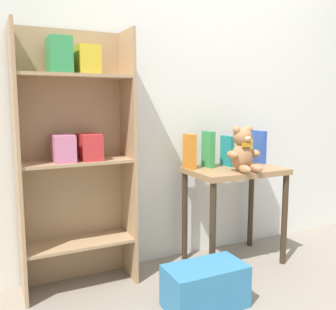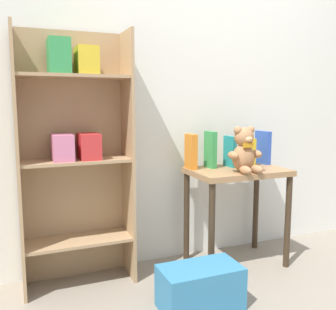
{
  "view_description": "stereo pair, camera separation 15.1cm",
  "coord_description": "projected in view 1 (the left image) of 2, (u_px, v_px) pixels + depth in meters",
  "views": [
    {
      "loc": [
        -1.3,
        -0.98,
        1.09
      ],
      "look_at": [
        -0.29,
        1.1,
        0.77
      ],
      "focal_mm": 40.0,
      "sensor_mm": 36.0,
      "label": 1
    },
    {
      "loc": [
        -1.16,
        -1.04,
        1.09
      ],
      "look_at": [
        -0.29,
        1.1,
        0.77
      ],
      "focal_mm": 40.0,
      "sensor_mm": 36.0,
      "label": 2
    }
  ],
  "objects": [
    {
      "name": "wall_back",
      "position": [
        190.0,
        80.0,
        2.61
      ],
      "size": [
        4.8,
        0.06,
        2.5
      ],
      "color": "silver",
      "rests_on": "ground_plane"
    },
    {
      "name": "bookshelf_side",
      "position": [
        74.0,
        145.0,
        2.17
      ],
      "size": [
        0.65,
        0.27,
        1.51
      ],
      "color": "tan",
      "rests_on": "ground_plane"
    },
    {
      "name": "display_table",
      "position": [
        235.0,
        185.0,
        2.53
      ],
      "size": [
        0.63,
        0.42,
        0.66
      ],
      "color": "#9E754C",
      "rests_on": "ground_plane"
    },
    {
      "name": "teddy_bear",
      "position": [
        243.0,
        151.0,
        2.39
      ],
      "size": [
        0.22,
        0.2,
        0.29
      ],
      "color": "#A8754C",
      "rests_on": "display_table"
    },
    {
      "name": "book_standing_orange",
      "position": [
        189.0,
        151.0,
        2.48
      ],
      "size": [
        0.05,
        0.11,
        0.23
      ],
      "primitive_type": "cube",
      "rotation": [
        0.0,
        0.0,
        0.05
      ],
      "color": "orange",
      "rests_on": "display_table"
    },
    {
      "name": "book_standing_green",
      "position": [
        208.0,
        149.0,
        2.54
      ],
      "size": [
        0.04,
        0.12,
        0.25
      ],
      "primitive_type": "cube",
      "rotation": [
        0.0,
        0.0,
        0.01
      ],
      "color": "#33934C",
      "rests_on": "display_table"
    },
    {
      "name": "book_standing_teal",
      "position": [
        227.0,
        151.0,
        2.58
      ],
      "size": [
        0.03,
        0.12,
        0.21
      ],
      "primitive_type": "cube",
      "rotation": [
        0.0,
        0.0,
        0.04
      ],
      "color": "teal",
      "rests_on": "display_table"
    },
    {
      "name": "book_standing_yellow",
      "position": [
        244.0,
        151.0,
        2.65
      ],
      "size": [
        0.04,
        0.14,
        0.19
      ],
      "primitive_type": "cube",
      "rotation": [
        0.0,
        0.0,
        -0.01
      ],
      "color": "gold",
      "rests_on": "display_table"
    },
    {
      "name": "book_standing_blue",
      "position": [
        258.0,
        147.0,
        2.73
      ],
      "size": [
        0.04,
        0.15,
        0.23
      ],
      "primitive_type": "cube",
      "rotation": [
        0.0,
        0.0,
        0.04
      ],
      "color": "#2D51B7",
      "rests_on": "display_table"
    },
    {
      "name": "storage_bin",
      "position": [
        205.0,
        286.0,
        2.01
      ],
      "size": [
        0.43,
        0.24,
        0.23
      ],
      "color": "teal",
      "rests_on": "ground_plane"
    }
  ]
}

